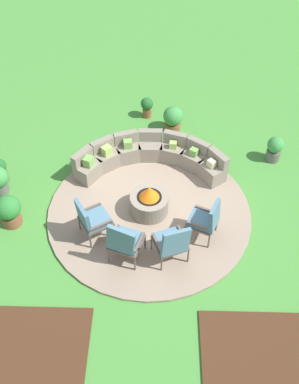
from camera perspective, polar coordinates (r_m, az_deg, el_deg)
ground_plane at (r=9.67m, az=-0.03°, el=-2.69°), size 24.00×24.00×0.00m
patio_circle at (r=9.65m, az=-0.03°, el=-2.58°), size 4.48×4.48×0.06m
mulch_bed_left at (r=8.28m, az=-15.54°, el=-18.66°), size 2.10×1.42×0.04m
mulch_bed_right at (r=8.20m, az=14.47°, el=-19.41°), size 2.10×1.42×0.04m
fire_pit at (r=9.41m, az=-0.03°, el=-1.32°), size 0.84×0.84×0.73m
curved_stone_bench at (r=10.45m, az=0.04°, el=4.67°), size 3.60×1.35×0.72m
lounge_chair_front_left at (r=8.87m, az=-7.61°, el=-3.43°), size 0.80×0.80×1.00m
lounge_chair_front_right at (r=8.40m, az=-3.33°, el=-6.45°), size 0.77×0.77×1.16m
lounge_chair_back_left at (r=8.41m, az=2.98°, el=-6.58°), size 0.77×0.77×1.06m
lounge_chair_back_right at (r=8.85m, az=7.44°, el=-3.56°), size 0.74×0.71×1.01m
potted_plant_0 at (r=11.61m, az=3.10°, el=9.65°), size 0.52×0.52×0.69m
potted_plant_1 at (r=9.63m, az=-17.95°, el=-2.25°), size 0.54×0.54×0.77m
potted_plant_2 at (r=11.09m, az=16.08°, el=5.51°), size 0.40×0.40×0.67m
potted_plant_3 at (r=10.72m, az=-18.94°, el=2.78°), size 0.32×0.32×0.62m
potted_plant_4 at (r=12.08m, az=-0.33°, el=11.17°), size 0.34×0.34×0.59m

